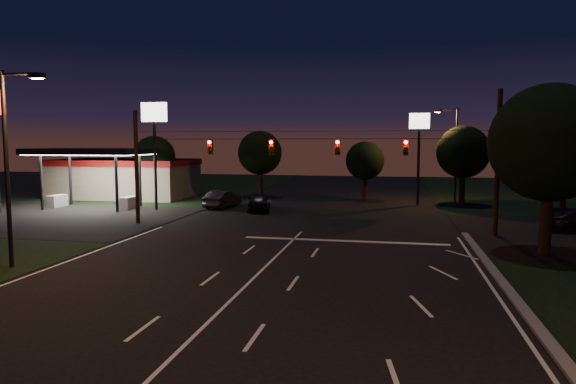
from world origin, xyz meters
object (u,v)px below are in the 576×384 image
(tree_right_near, at_px, (549,144))
(car_oncoming_b, at_px, (223,199))
(utility_pole_right, at_px, (495,236))
(car_oncoming_a, at_px, (259,202))

(tree_right_near, relative_size, car_oncoming_b, 1.88)
(utility_pole_right, height_order, car_oncoming_a, utility_pole_right)
(car_oncoming_a, height_order, car_oncoming_b, car_oncoming_a)
(car_oncoming_b, bearing_deg, car_oncoming_a, 165.66)
(utility_pole_right, relative_size, car_oncoming_a, 1.94)
(utility_pole_right, xyz_separation_m, car_oncoming_a, (-17.29, 8.29, 0.79))
(utility_pole_right, distance_m, tree_right_near, 7.61)
(car_oncoming_a, xyz_separation_m, car_oncoming_b, (-3.71, 1.48, -0.02))
(car_oncoming_b, bearing_deg, tree_right_near, 154.51)
(tree_right_near, relative_size, car_oncoming_a, 1.89)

